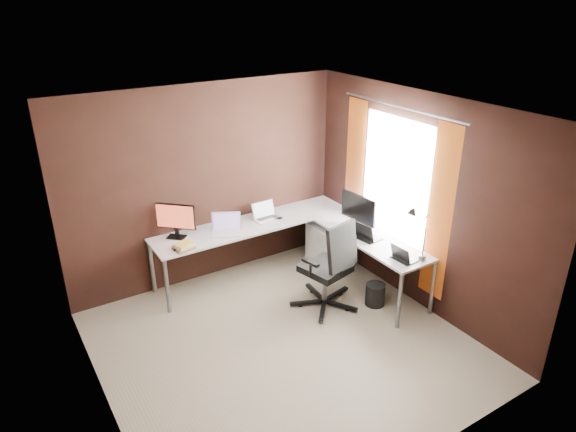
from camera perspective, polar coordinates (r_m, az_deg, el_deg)
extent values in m
cube|color=gray|center=(5.64, -0.48, -14.14)|extent=(3.60, 3.60, 0.00)
cube|color=white|center=(4.54, -0.59, 11.51)|extent=(3.60, 3.60, 0.00)
cube|color=black|center=(6.44, -9.01, 3.42)|extent=(3.60, 0.00, 2.50)
cube|color=black|center=(3.78, 14.39, -13.06)|extent=(3.60, 0.00, 2.50)
cube|color=black|center=(4.42, -21.01, -8.16)|extent=(0.00, 3.60, 2.50)
cube|color=black|center=(6.02, 14.20, 1.48)|extent=(0.00, 3.60, 2.50)
cube|color=white|center=(6.17, 12.00, 4.24)|extent=(0.00, 1.00, 1.30)
cube|color=#D95819|center=(5.76, 16.49, 0.16)|extent=(0.01, 0.35, 2.00)
cube|color=#D95819|center=(6.72, 7.38, 4.39)|extent=(0.01, 0.35, 2.00)
cylinder|color=slate|center=(5.92, 12.42, 11.75)|extent=(0.02, 1.90, 0.02)
cube|color=white|center=(6.58, -3.88, -0.91)|extent=(2.65, 0.60, 0.03)
cube|color=white|center=(6.29, 9.37, -2.45)|extent=(0.60, 1.65, 0.03)
cylinder|color=slate|center=(6.10, -13.31, -7.60)|extent=(0.05, 0.05, 0.70)
cylinder|color=slate|center=(6.54, -14.87, -5.51)|extent=(0.05, 0.05, 0.70)
cylinder|color=slate|center=(5.82, 12.28, -9.19)|extent=(0.05, 0.05, 0.70)
cylinder|color=slate|center=(6.15, 15.81, -7.62)|extent=(0.05, 0.05, 0.70)
cylinder|color=slate|center=(7.56, 3.81, -0.53)|extent=(0.05, 0.05, 0.70)
cube|color=white|center=(6.96, 4.53, -3.27)|extent=(0.42, 0.50, 0.60)
cube|color=black|center=(6.33, -12.25, -2.29)|extent=(0.25, 0.25, 0.01)
cube|color=black|center=(6.32, -12.23, -1.75)|extent=(0.06, 0.06, 0.10)
cube|color=black|center=(6.23, -12.39, -0.03)|extent=(0.37, 0.36, 0.32)
cube|color=#CD4529|center=(6.22, -12.45, -0.09)|extent=(0.34, 0.32, 0.29)
cube|color=black|center=(6.47, 7.80, -1.34)|extent=(0.16, 0.22, 0.01)
cube|color=black|center=(6.43, 7.70, -0.93)|extent=(0.03, 0.05, 0.10)
cube|color=black|center=(6.34, 7.81, 0.88)|extent=(0.08, 0.56, 0.35)
cube|color=#1F1EAA|center=(6.35, 7.91, 0.92)|extent=(0.06, 0.53, 0.32)
cube|color=white|center=(6.33, -6.84, -1.87)|extent=(0.43, 0.39, 0.02)
cube|color=white|center=(6.37, -6.87, -0.54)|extent=(0.35, 0.22, 0.22)
cube|color=#8663A7|center=(6.36, -6.87, -0.56)|extent=(0.30, 0.19, 0.19)
cube|color=silver|center=(6.67, -2.37, -0.32)|extent=(0.33, 0.24, 0.02)
cube|color=silver|center=(6.69, -2.79, 0.77)|extent=(0.32, 0.08, 0.20)
cube|color=silver|center=(6.69, -2.76, 0.75)|extent=(0.29, 0.06, 0.17)
cube|color=black|center=(6.26, 8.70, -2.31)|extent=(0.29, 0.37, 0.02)
cube|color=black|center=(6.15, 8.22, -1.62)|extent=(0.12, 0.34, 0.21)
cube|color=#171E33|center=(6.15, 8.25, -1.61)|extent=(0.10, 0.30, 0.18)
cube|color=black|center=(5.84, 12.76, -4.65)|extent=(0.20, 0.27, 0.02)
cube|color=black|center=(5.76, 12.35, -4.07)|extent=(0.06, 0.27, 0.17)
cube|color=#CA5870|center=(5.76, 12.39, -4.05)|extent=(0.05, 0.24, 0.14)
cube|color=#986751|center=(6.04, -11.46, -3.52)|extent=(0.25, 0.21, 0.02)
cube|color=gold|center=(6.03, -11.48, -3.34)|extent=(0.24, 0.21, 0.02)
cube|color=silver|center=(6.02, -11.49, -3.18)|extent=(0.26, 0.23, 0.02)
cube|color=gold|center=(6.01, -11.51, -3.05)|extent=(0.24, 0.21, 0.01)
ellipsoid|color=black|center=(6.01, -12.24, -3.68)|extent=(0.08, 0.05, 0.03)
ellipsoid|color=black|center=(6.66, -0.92, -0.25)|extent=(0.09, 0.06, 0.03)
cylinder|color=slate|center=(5.87, 14.68, -4.47)|extent=(0.08, 0.08, 0.06)
cylinder|color=slate|center=(5.78, 14.88, -2.75)|extent=(0.02, 0.02, 0.33)
cylinder|color=slate|center=(5.67, 14.56, -0.71)|extent=(0.02, 0.18, 0.25)
cone|color=slate|center=(5.65, 13.78, 0.19)|extent=(0.10, 0.13, 0.14)
cylinder|color=slate|center=(6.14, 4.11, -7.67)|extent=(0.06, 0.06, 0.40)
cube|color=black|center=(6.02, 4.18, -5.80)|extent=(0.58, 0.58, 0.08)
cube|color=black|center=(5.72, 6.03, -3.40)|extent=(0.46, 0.22, 0.53)
cylinder|color=black|center=(6.28, 9.66, -8.59)|extent=(0.28, 0.28, 0.27)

